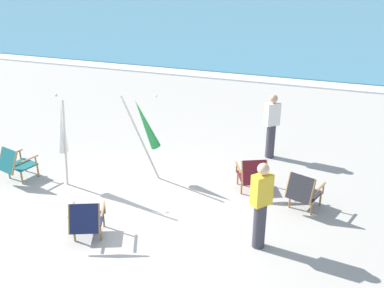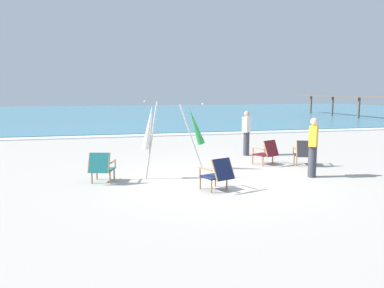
{
  "view_description": "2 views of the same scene",
  "coord_description": "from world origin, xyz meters",
  "px_view_note": "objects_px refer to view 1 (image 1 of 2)",
  "views": [
    {
      "loc": [
        3.5,
        -6.84,
        4.87
      ],
      "look_at": [
        0.56,
        1.86,
        0.8
      ],
      "focal_mm": 42.0,
      "sensor_mm": 36.0,
      "label": 1
    },
    {
      "loc": [
        -3.06,
        -9.26,
        2.34
      ],
      "look_at": [
        -0.18,
        2.57,
        0.62
      ],
      "focal_mm": 35.0,
      "sensor_mm": 36.0,
      "label": 2
    }
  ],
  "objects_px": {
    "umbrella_furled_green": "(145,125)",
    "beach_chair_front_right": "(303,191)",
    "beach_chair_far_center": "(16,163)",
    "beach_chair_back_right": "(87,219)",
    "umbrella_furled_white": "(62,129)",
    "person_near_chairs": "(261,205)",
    "person_by_waterline": "(272,126)",
    "beach_chair_front_left": "(252,174)"
  },
  "relations": [
    {
      "from": "beach_chair_front_left",
      "to": "person_near_chairs",
      "type": "bearing_deg",
      "value": -74.77
    },
    {
      "from": "beach_chair_far_center",
      "to": "umbrella_furled_green",
      "type": "height_order",
      "value": "umbrella_furled_green"
    },
    {
      "from": "beach_chair_front_right",
      "to": "umbrella_furled_green",
      "type": "height_order",
      "value": "umbrella_furled_green"
    },
    {
      "from": "beach_chair_back_right",
      "to": "person_by_waterline",
      "type": "distance_m",
      "value": 5.16
    },
    {
      "from": "umbrella_furled_white",
      "to": "person_near_chairs",
      "type": "bearing_deg",
      "value": -10.32
    },
    {
      "from": "beach_chair_front_right",
      "to": "person_by_waterline",
      "type": "distance_m",
      "value": 2.51
    },
    {
      "from": "umbrella_furled_green",
      "to": "person_near_chairs",
      "type": "height_order",
      "value": "umbrella_furled_green"
    },
    {
      "from": "person_by_waterline",
      "to": "umbrella_furled_white",
      "type": "bearing_deg",
      "value": -143.28
    },
    {
      "from": "person_near_chairs",
      "to": "beach_chair_back_right",
      "type": "bearing_deg",
      "value": -165.31
    },
    {
      "from": "beach_chair_front_left",
      "to": "umbrella_furled_white",
      "type": "height_order",
      "value": "umbrella_furled_white"
    },
    {
      "from": "beach_chair_far_center",
      "to": "umbrella_furled_green",
      "type": "xyz_separation_m",
      "value": [
        2.74,
        1.03,
        0.87
      ]
    },
    {
      "from": "beach_chair_far_center",
      "to": "beach_chair_front_left",
      "type": "bearing_deg",
      "value": 12.81
    },
    {
      "from": "beach_chair_far_center",
      "to": "umbrella_furled_white",
      "type": "distance_m",
      "value": 1.58
    },
    {
      "from": "beach_chair_front_right",
      "to": "beach_chair_back_right",
      "type": "height_order",
      "value": "beach_chair_front_right"
    },
    {
      "from": "beach_chair_front_right",
      "to": "beach_chair_front_left",
      "type": "relative_size",
      "value": 0.95
    },
    {
      "from": "beach_chair_far_center",
      "to": "beach_chair_back_right",
      "type": "bearing_deg",
      "value": -28.59
    },
    {
      "from": "beach_chair_front_right",
      "to": "person_by_waterline",
      "type": "height_order",
      "value": "person_by_waterline"
    },
    {
      "from": "person_near_chairs",
      "to": "umbrella_furled_green",
      "type": "bearing_deg",
      "value": 149.26
    },
    {
      "from": "umbrella_furled_white",
      "to": "umbrella_furled_green",
      "type": "bearing_deg",
      "value": 31.88
    },
    {
      "from": "umbrella_furled_green",
      "to": "beach_chair_front_right",
      "type": "bearing_deg",
      "value": -4.1
    },
    {
      "from": "umbrella_furled_green",
      "to": "person_by_waterline",
      "type": "xyz_separation_m",
      "value": [
        2.44,
        2.01,
        -0.46
      ]
    },
    {
      "from": "umbrella_furled_green",
      "to": "umbrella_furled_white",
      "type": "xyz_separation_m",
      "value": [
        -1.48,
        -0.92,
        0.07
      ]
    },
    {
      "from": "beach_chair_front_left",
      "to": "umbrella_furled_white",
      "type": "relative_size",
      "value": 0.41
    },
    {
      "from": "person_near_chairs",
      "to": "beach_chair_front_left",
      "type": "bearing_deg",
      "value": 105.23
    },
    {
      "from": "beach_chair_back_right",
      "to": "person_by_waterline",
      "type": "height_order",
      "value": "person_by_waterline"
    },
    {
      "from": "person_near_chairs",
      "to": "person_by_waterline",
      "type": "relative_size",
      "value": 1.0
    },
    {
      "from": "beach_chair_front_right",
      "to": "umbrella_furled_green",
      "type": "relative_size",
      "value": 0.41
    },
    {
      "from": "beach_chair_front_right",
      "to": "beach_chair_front_left",
      "type": "bearing_deg",
      "value": 160.99
    },
    {
      "from": "beach_chair_back_right",
      "to": "umbrella_furled_green",
      "type": "height_order",
      "value": "umbrella_furled_green"
    },
    {
      "from": "beach_chair_front_right",
      "to": "beach_chair_front_left",
      "type": "height_order",
      "value": "beach_chair_front_right"
    },
    {
      "from": "beach_chair_far_center",
      "to": "umbrella_furled_green",
      "type": "distance_m",
      "value": 3.05
    },
    {
      "from": "umbrella_furled_white",
      "to": "person_near_chairs",
      "type": "relative_size",
      "value": 1.29
    },
    {
      "from": "beach_chair_far_center",
      "to": "person_near_chairs",
      "type": "xyz_separation_m",
      "value": [
        5.61,
        -0.68,
        0.41
      ]
    },
    {
      "from": "beach_chair_front_right",
      "to": "person_near_chairs",
      "type": "height_order",
      "value": "person_near_chairs"
    },
    {
      "from": "beach_chair_far_center",
      "to": "beach_chair_front_left",
      "type": "xyz_separation_m",
      "value": [
        5.11,
        1.16,
        0.0
      ]
    },
    {
      "from": "beach_chair_back_right",
      "to": "umbrella_furled_green",
      "type": "xyz_separation_m",
      "value": [
        0.07,
        2.48,
        0.88
      ]
    },
    {
      "from": "beach_chair_far_center",
      "to": "person_by_waterline",
      "type": "bearing_deg",
      "value": 30.4
    },
    {
      "from": "beach_chair_front_right",
      "to": "umbrella_furled_green",
      "type": "distance_m",
      "value": 3.59
    },
    {
      "from": "umbrella_furled_green",
      "to": "person_by_waterline",
      "type": "relative_size",
      "value": 1.22
    },
    {
      "from": "beach_chair_front_left",
      "to": "person_by_waterline",
      "type": "distance_m",
      "value": 1.92
    },
    {
      "from": "beach_chair_back_right",
      "to": "beach_chair_front_left",
      "type": "distance_m",
      "value": 3.58
    },
    {
      "from": "beach_chair_back_right",
      "to": "beach_chair_front_left",
      "type": "relative_size",
      "value": 1.03
    }
  ]
}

